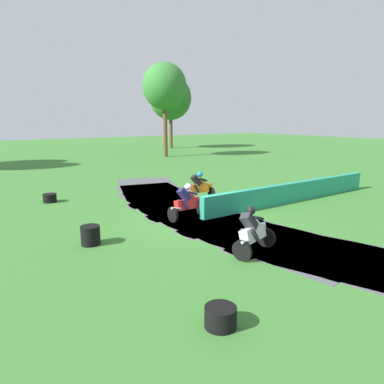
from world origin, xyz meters
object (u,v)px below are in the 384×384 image
object	(u,v)px
motorcycle_lead_orange	(200,187)
tire_stack_mid_a	(90,235)
motorcycle_chase_red	(188,202)
motorcycle_trailing_white	(254,231)
tire_stack_mid_b	(221,317)
tire_stack_near	(50,198)

from	to	relation	value
motorcycle_lead_orange	tire_stack_mid_a	xyz separation A→B (m)	(-6.29, -3.02, -0.36)
motorcycle_chase_red	motorcycle_trailing_white	bearing A→B (deg)	-95.50
motorcycle_trailing_white	tire_stack_mid_b	distance (m)	4.04
motorcycle_trailing_white	tire_stack_mid_a	size ratio (longest dim) A/B	2.80
motorcycle_lead_orange	motorcycle_trailing_white	xyz separation A→B (m)	(-2.55, -6.32, -0.02)
tire_stack_mid_a	tire_stack_mid_b	bearing A→B (deg)	-84.46
motorcycle_chase_red	tire_stack_near	size ratio (longest dim) A/B	2.75
motorcycle_lead_orange	tire_stack_mid_a	world-z (taller)	motorcycle_lead_orange
tire_stack_mid_b	motorcycle_chase_red	bearing A→B (deg)	61.13
motorcycle_lead_orange	tire_stack_mid_a	bearing A→B (deg)	-154.34
motorcycle_trailing_white	tire_stack_mid_a	bearing A→B (deg)	138.60
tire_stack_mid_a	tire_stack_near	bearing A→B (deg)	87.53
motorcycle_trailing_white	tire_stack_near	size ratio (longest dim) A/B	2.75
tire_stack_mid_a	tire_stack_mid_b	xyz separation A→B (m)	(0.56, -5.74, -0.10)
motorcycle_chase_red	tire_stack_mid_a	distance (m)	4.21
motorcycle_lead_orange	motorcycle_chase_red	xyz separation A→B (m)	(-2.16, -2.29, -0.01)
motorcycle_chase_red	motorcycle_lead_orange	bearing A→B (deg)	46.61
tire_stack_near	tire_stack_mid_b	xyz separation A→B (m)	(0.27, -12.41, -0.00)
tire_stack_near	tire_stack_mid_a	world-z (taller)	tire_stack_mid_a
tire_stack_mid_a	tire_stack_mid_b	distance (m)	5.77
motorcycle_chase_red	tire_stack_near	xyz separation A→B (m)	(-3.84, 5.93, -0.45)
motorcycle_chase_red	tire_stack_mid_b	distance (m)	7.41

